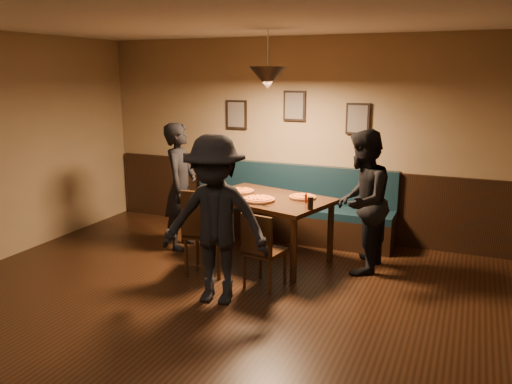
{
  "coord_description": "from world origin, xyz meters",
  "views": [
    {
      "loc": [
        2.36,
        -3.42,
        2.31
      ],
      "look_at": [
        0.08,
        1.91,
        0.95
      ],
      "focal_mm": 35.94,
      "sensor_mm": 36.0,
      "label": 1
    }
  ],
  "objects_px": {
    "chair_near_right": "(265,249)",
    "soda_glass": "(310,203)",
    "tabasco_bottle": "(306,198)",
    "diner_front": "(215,221)",
    "booth_bench": "(287,203)",
    "diner_right": "(362,202)",
    "diner_left": "(181,186)",
    "dining_table": "(267,229)",
    "chair_near_left": "(207,231)"
  },
  "relations": [
    {
      "from": "chair_near_right",
      "to": "diner_right",
      "type": "xyz_separation_m",
      "value": [
        0.85,
        0.89,
        0.41
      ]
    },
    {
      "from": "chair_near_left",
      "to": "diner_right",
      "type": "relative_size",
      "value": 0.61
    },
    {
      "from": "chair_near_left",
      "to": "diner_front",
      "type": "bearing_deg",
      "value": -65.69
    },
    {
      "from": "chair_near_left",
      "to": "diner_front",
      "type": "height_order",
      "value": "diner_front"
    },
    {
      "from": "dining_table",
      "to": "diner_front",
      "type": "height_order",
      "value": "diner_front"
    },
    {
      "from": "diner_left",
      "to": "diner_right",
      "type": "relative_size",
      "value": 1.0
    },
    {
      "from": "tabasco_bottle",
      "to": "dining_table",
      "type": "bearing_deg",
      "value": 171.17
    },
    {
      "from": "diner_left",
      "to": "booth_bench",
      "type": "bearing_deg",
      "value": -63.14
    },
    {
      "from": "diner_right",
      "to": "diner_front",
      "type": "bearing_deg",
      "value": -38.01
    },
    {
      "from": "chair_near_left",
      "to": "diner_right",
      "type": "bearing_deg",
      "value": 14.66
    },
    {
      "from": "diner_front",
      "to": "soda_glass",
      "type": "height_order",
      "value": "diner_front"
    },
    {
      "from": "soda_glass",
      "to": "diner_left",
      "type": "bearing_deg",
      "value": 170.06
    },
    {
      "from": "diner_right",
      "to": "diner_left",
      "type": "bearing_deg",
      "value": -85.8
    },
    {
      "from": "dining_table",
      "to": "diner_front",
      "type": "bearing_deg",
      "value": -76.3
    },
    {
      "from": "diner_left",
      "to": "tabasco_bottle",
      "type": "xyz_separation_m",
      "value": [
        1.75,
        -0.07,
        0.03
      ]
    },
    {
      "from": "dining_table",
      "to": "diner_left",
      "type": "bearing_deg",
      "value": -164.61
    },
    {
      "from": "booth_bench",
      "to": "chair_near_right",
      "type": "height_order",
      "value": "booth_bench"
    },
    {
      "from": "chair_near_right",
      "to": "diner_right",
      "type": "distance_m",
      "value": 1.3
    },
    {
      "from": "dining_table",
      "to": "tabasco_bottle",
      "type": "height_order",
      "value": "tabasco_bottle"
    },
    {
      "from": "tabasco_bottle",
      "to": "chair_near_right",
      "type": "bearing_deg",
      "value": -107.93
    },
    {
      "from": "diner_left",
      "to": "diner_right",
      "type": "bearing_deg",
      "value": -100.24
    },
    {
      "from": "booth_bench",
      "to": "diner_front",
      "type": "xyz_separation_m",
      "value": [
        0.05,
        -2.26,
        0.36
      ]
    },
    {
      "from": "dining_table",
      "to": "diner_right",
      "type": "xyz_separation_m",
      "value": [
        1.15,
        0.09,
        0.44
      ]
    },
    {
      "from": "chair_near_right",
      "to": "soda_glass",
      "type": "height_order",
      "value": "soda_glass"
    },
    {
      "from": "chair_near_right",
      "to": "tabasco_bottle",
      "type": "height_order",
      "value": "tabasco_bottle"
    },
    {
      "from": "booth_bench",
      "to": "diner_front",
      "type": "bearing_deg",
      "value": -88.75
    },
    {
      "from": "chair_near_right",
      "to": "tabasco_bottle",
      "type": "bearing_deg",
      "value": 81.72
    },
    {
      "from": "dining_table",
      "to": "soda_glass",
      "type": "relative_size",
      "value": 10.56
    },
    {
      "from": "chair_near_left",
      "to": "diner_left",
      "type": "xyz_separation_m",
      "value": [
        -0.75,
        0.67,
        0.33
      ]
    },
    {
      "from": "diner_right",
      "to": "diner_front",
      "type": "relative_size",
      "value": 0.97
    },
    {
      "from": "chair_near_right",
      "to": "soda_glass",
      "type": "xyz_separation_m",
      "value": [
        0.36,
        0.45,
        0.45
      ]
    },
    {
      "from": "chair_near_left",
      "to": "tabasco_bottle",
      "type": "distance_m",
      "value": 1.22
    },
    {
      "from": "chair_near_right",
      "to": "diner_front",
      "type": "bearing_deg",
      "value": -111.73
    },
    {
      "from": "soda_glass",
      "to": "chair_near_right",
      "type": "bearing_deg",
      "value": -128.85
    },
    {
      "from": "soda_glass",
      "to": "tabasco_bottle",
      "type": "distance_m",
      "value": 0.29
    },
    {
      "from": "booth_bench",
      "to": "soda_glass",
      "type": "xyz_separation_m",
      "value": [
        0.74,
        -1.28,
        0.38
      ]
    },
    {
      "from": "booth_bench",
      "to": "tabasco_bottle",
      "type": "height_order",
      "value": "booth_bench"
    },
    {
      "from": "diner_left",
      "to": "tabasco_bottle",
      "type": "relative_size",
      "value": 13.1
    },
    {
      "from": "booth_bench",
      "to": "chair_near_left",
      "type": "relative_size",
      "value": 2.92
    },
    {
      "from": "diner_left",
      "to": "soda_glass",
      "type": "distance_m",
      "value": 1.92
    },
    {
      "from": "chair_near_right",
      "to": "dining_table",
      "type": "bearing_deg",
      "value": 120.02
    },
    {
      "from": "chair_near_left",
      "to": "diner_right",
      "type": "distance_m",
      "value": 1.83
    },
    {
      "from": "booth_bench",
      "to": "diner_left",
      "type": "relative_size",
      "value": 1.79
    },
    {
      "from": "dining_table",
      "to": "tabasco_bottle",
      "type": "bearing_deg",
      "value": 6.17
    },
    {
      "from": "chair_near_right",
      "to": "soda_glass",
      "type": "distance_m",
      "value": 0.74
    },
    {
      "from": "chair_near_right",
      "to": "diner_right",
      "type": "relative_size",
      "value": 0.51
    },
    {
      "from": "diner_front",
      "to": "booth_bench",
      "type": "bearing_deg",
      "value": 82.88
    },
    {
      "from": "soda_glass",
      "to": "tabasco_bottle",
      "type": "xyz_separation_m",
      "value": [
        -0.13,
        0.26,
        -0.01
      ]
    },
    {
      "from": "diner_left",
      "to": "diner_front",
      "type": "relative_size",
      "value": 0.97
    },
    {
      "from": "chair_near_left",
      "to": "diner_front",
      "type": "distance_m",
      "value": 0.86
    }
  ]
}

